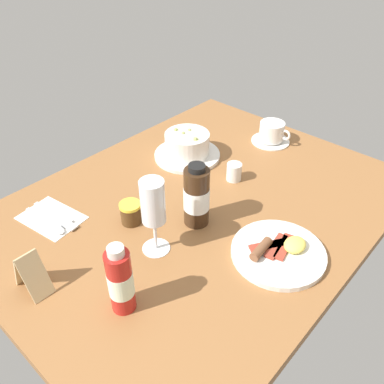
% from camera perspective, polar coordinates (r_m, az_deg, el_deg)
% --- Properties ---
extents(ground_plane, '(1.10, 0.84, 0.03)m').
position_cam_1_polar(ground_plane, '(1.10, 1.01, -2.22)').
color(ground_plane, brown).
extents(porridge_bowl, '(0.21, 0.21, 0.09)m').
position_cam_1_polar(porridge_bowl, '(1.27, -0.69, 6.62)').
color(porridge_bowl, silver).
rests_on(porridge_bowl, ground_plane).
extents(cutlery_setting, '(0.14, 0.18, 0.01)m').
position_cam_1_polar(cutlery_setting, '(1.10, -19.34, -3.56)').
color(cutlery_setting, silver).
rests_on(cutlery_setting, ground_plane).
extents(coffee_cup, '(0.13, 0.13, 0.07)m').
position_cam_1_polar(coffee_cup, '(1.38, 11.31, 8.28)').
color(coffee_cup, silver).
rests_on(coffee_cup, ground_plane).
extents(creamer_jug, '(0.05, 0.05, 0.06)m').
position_cam_1_polar(creamer_jug, '(1.17, 6.01, 2.94)').
color(creamer_jug, silver).
rests_on(creamer_jug, ground_plane).
extents(wine_glass, '(0.07, 0.07, 0.20)m').
position_cam_1_polar(wine_glass, '(0.88, -5.59, -1.93)').
color(wine_glass, white).
rests_on(wine_glass, ground_plane).
extents(jam_jar, '(0.05, 0.05, 0.06)m').
position_cam_1_polar(jam_jar, '(1.02, -8.75, -2.96)').
color(jam_jar, '#4A3017').
rests_on(jam_jar, ground_plane).
extents(sauce_bottle_brown, '(0.07, 0.07, 0.17)m').
position_cam_1_polar(sauce_bottle_brown, '(0.98, 0.65, -0.66)').
color(sauce_bottle_brown, '#382314').
rests_on(sauce_bottle_brown, ground_plane).
extents(sauce_bottle_red, '(0.05, 0.05, 0.17)m').
position_cam_1_polar(sauce_bottle_red, '(0.80, -10.18, -12.41)').
color(sauce_bottle_red, '#B21E19').
rests_on(sauce_bottle_red, ground_plane).
extents(breakfast_plate, '(0.22, 0.22, 0.04)m').
position_cam_1_polar(breakfast_plate, '(0.96, 12.29, -8.34)').
color(breakfast_plate, silver).
rests_on(breakfast_plate, ground_plane).
extents(menu_card, '(0.05, 0.08, 0.10)m').
position_cam_1_polar(menu_card, '(0.91, -22.07, -10.53)').
color(menu_card, '#D0B582').
rests_on(menu_card, ground_plane).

